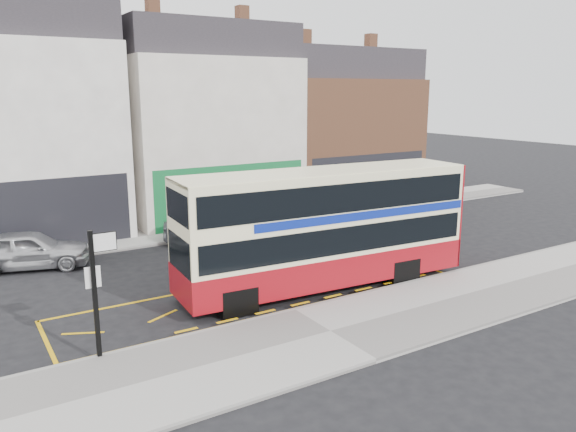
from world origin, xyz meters
TOP-DOWN VIEW (x-y plane):
  - ground at (0.00, 0.00)m, footprint 120.00×120.00m
  - pavement at (0.00, -2.30)m, footprint 40.00×4.00m
  - kerb at (0.00, -0.38)m, footprint 40.00×0.15m
  - far_pavement at (0.00, 11.00)m, footprint 50.00×3.00m
  - road_markings at (0.00, 1.60)m, footprint 14.00×3.40m
  - terrace_left at (-5.50, 14.99)m, footprint 8.00×8.01m
  - terrace_green_shop at (3.50, 14.99)m, footprint 9.00×8.01m
  - terrace_right at (12.50, 14.99)m, footprint 9.00×8.01m
  - double_decker_bus at (2.24, 1.14)m, footprint 10.67×3.14m
  - bus_stop_post at (-5.93, -0.39)m, footprint 0.83×0.14m
  - car_silver at (-6.41, 8.95)m, footprint 4.84×3.08m
  - car_grey at (1.11, 9.03)m, footprint 4.08×2.57m
  - car_white at (8.13, 8.71)m, footprint 5.26×2.84m
  - street_tree_right at (8.68, 11.87)m, footprint 2.26×2.26m

SIDE VIEW (x-z plane):
  - ground at x=0.00m, z-range 0.00..0.00m
  - road_markings at x=0.00m, z-range 0.00..0.01m
  - pavement at x=0.00m, z-range 0.00..0.15m
  - kerb at x=0.00m, z-range 0.00..0.15m
  - far_pavement at x=0.00m, z-range 0.00..0.15m
  - car_grey at x=1.11m, z-range 0.00..1.27m
  - car_white at x=8.13m, z-range 0.00..1.45m
  - car_silver at x=-6.41m, z-range 0.00..1.53m
  - bus_stop_post at x=-5.93m, z-range 0.46..3.81m
  - double_decker_bus at x=2.24m, z-range 0.11..4.31m
  - street_tree_right at x=8.68m, z-range 0.88..5.76m
  - terrace_right at x=12.50m, z-range -0.58..9.72m
  - terrace_green_shop at x=3.50m, z-range -0.58..10.72m
  - terrace_left at x=-5.50m, z-range -0.58..11.22m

